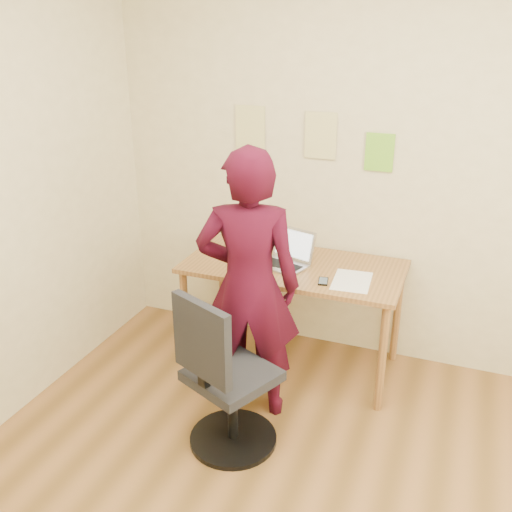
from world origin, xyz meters
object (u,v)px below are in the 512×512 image
at_px(phone, 323,281).
at_px(office_chair, 224,385).
at_px(desk, 293,277).
at_px(person, 249,287).
at_px(laptop, 287,257).

height_order(phone, office_chair, office_chair).
bearing_deg(desk, office_chair, -95.12).
relative_size(office_chair, person, 0.58).
bearing_deg(person, office_chair, 75.65).
xyz_separation_m(desk, office_chair, (-0.08, -0.93, -0.25)).
xyz_separation_m(desk, laptop, (-0.05, -0.01, 0.14)).
bearing_deg(office_chair, desk, 108.98).
bearing_deg(desk, person, -99.76).
height_order(desk, phone, phone).
distance_m(laptop, person, 0.54).
bearing_deg(office_chair, laptop, 111.73).
relative_size(laptop, office_chair, 0.39).
bearing_deg(phone, person, -144.75).
bearing_deg(office_chair, phone, 90.12).
bearing_deg(desk, laptop, -167.86).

